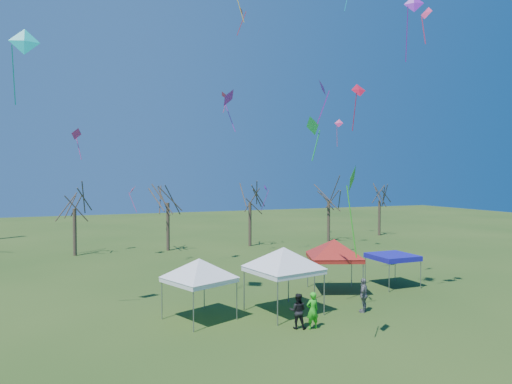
{
  "coord_description": "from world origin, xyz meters",
  "views": [
    {
      "loc": [
        -10.9,
        -19.62,
        7.21
      ],
      "look_at": [
        -1.78,
        3.0,
        6.36
      ],
      "focal_mm": 32.0,
      "sensor_mm": 36.0,
      "label": 1
    }
  ],
  "objects_px": {
    "tree_1": "(74,192)",
    "person_green": "(312,310)",
    "tent_red": "(334,243)",
    "tent_white_mid": "(284,252)",
    "tree_2": "(168,186)",
    "tent_white_west": "(199,263)",
    "tree_4": "(329,187)",
    "tree_5": "(380,188)",
    "person_dark": "(298,311)",
    "tent_blue": "(392,257)",
    "person_grey": "(364,295)",
    "tree_3": "(250,187)"
  },
  "relations": [
    {
      "from": "tree_1",
      "to": "person_green",
      "type": "xyz_separation_m",
      "value": [
        10.3,
        -25.51,
        -4.92
      ]
    },
    {
      "from": "tent_red",
      "to": "tent_white_mid",
      "type": "bearing_deg",
      "value": -150.94
    },
    {
      "from": "tree_2",
      "to": "tent_white_west",
      "type": "relative_size",
      "value": 2.18
    },
    {
      "from": "tent_white_mid",
      "to": "person_green",
      "type": "height_order",
      "value": "tent_white_mid"
    },
    {
      "from": "tree_4",
      "to": "tree_5",
      "type": "xyz_separation_m",
      "value": [
        8.37,
        2.06,
        -0.33
      ]
    },
    {
      "from": "tree_4",
      "to": "person_dark",
      "type": "relative_size",
      "value": 4.72
    },
    {
      "from": "tent_blue",
      "to": "person_green",
      "type": "relative_size",
      "value": 1.52
    },
    {
      "from": "tree_2",
      "to": "person_grey",
      "type": "height_order",
      "value": "tree_2"
    },
    {
      "from": "tree_5",
      "to": "person_dark",
      "type": "height_order",
      "value": "tree_5"
    },
    {
      "from": "tree_4",
      "to": "person_grey",
      "type": "xyz_separation_m",
      "value": [
        -12.0,
        -23.54,
        -5.15
      ]
    },
    {
      "from": "tree_2",
      "to": "person_green",
      "type": "distance_m",
      "value": 25.88
    },
    {
      "from": "tree_2",
      "to": "person_grey",
      "type": "distance_m",
      "value": 25.17
    },
    {
      "from": "person_dark",
      "to": "person_green",
      "type": "xyz_separation_m",
      "value": [
        0.62,
        -0.3,
        0.04
      ]
    },
    {
      "from": "tree_1",
      "to": "tree_3",
      "type": "relative_size",
      "value": 0.95
    },
    {
      "from": "person_green",
      "to": "tree_3",
      "type": "bearing_deg",
      "value": -108.1
    },
    {
      "from": "tree_1",
      "to": "tree_5",
      "type": "distance_m",
      "value": 34.52
    },
    {
      "from": "tree_1",
      "to": "tree_2",
      "type": "height_order",
      "value": "tree_2"
    },
    {
      "from": "tree_5",
      "to": "tent_blue",
      "type": "xyz_separation_m",
      "value": [
        -15.23,
        -21.51,
        -3.81
      ]
    },
    {
      "from": "tree_2",
      "to": "tree_4",
      "type": "relative_size",
      "value": 1.04
    },
    {
      "from": "tree_2",
      "to": "tree_3",
      "type": "xyz_separation_m",
      "value": [
        8.4,
        -0.33,
        -0.21
      ]
    },
    {
      "from": "person_dark",
      "to": "person_green",
      "type": "bearing_deg",
      "value": -175.59
    },
    {
      "from": "tree_2",
      "to": "person_green",
      "type": "relative_size",
      "value": 4.68
    },
    {
      "from": "tree_1",
      "to": "tent_white_west",
      "type": "distance_m",
      "value": 23.05
    },
    {
      "from": "tree_4",
      "to": "tent_red",
      "type": "distance_m",
      "value": 22.69
    },
    {
      "from": "tree_1",
      "to": "tree_4",
      "type": "bearing_deg",
      "value": -1.42
    },
    {
      "from": "tree_5",
      "to": "person_green",
      "type": "bearing_deg",
      "value": -131.93
    },
    {
      "from": "tent_white_west",
      "to": "person_dark",
      "type": "xyz_separation_m",
      "value": [
        3.98,
        -3.06,
        -2.04
      ]
    },
    {
      "from": "tree_1",
      "to": "tent_white_west",
      "type": "relative_size",
      "value": 2.01
    },
    {
      "from": "tree_5",
      "to": "person_grey",
      "type": "height_order",
      "value": "tree_5"
    },
    {
      "from": "person_green",
      "to": "tent_blue",
      "type": "bearing_deg",
      "value": -152.32
    },
    {
      "from": "person_dark",
      "to": "tree_4",
      "type": "bearing_deg",
      "value": -93.42
    },
    {
      "from": "tree_1",
      "to": "tent_white_west",
      "type": "height_order",
      "value": "tree_1"
    },
    {
      "from": "tree_3",
      "to": "person_green",
      "type": "xyz_separation_m",
      "value": [
        -6.5,
        -24.91,
        -5.2
      ]
    },
    {
      "from": "tree_3",
      "to": "tent_blue",
      "type": "relative_size",
      "value": 2.97
    },
    {
      "from": "tree_2",
      "to": "tree_5",
      "type": "bearing_deg",
      "value": 3.7
    },
    {
      "from": "tree_5",
      "to": "tent_white_west",
      "type": "xyz_separation_m",
      "value": [
        -28.78,
        -23.56,
        -2.85
      ]
    },
    {
      "from": "person_grey",
      "to": "tree_1",
      "type": "bearing_deg",
      "value": -101.09
    },
    {
      "from": "tent_blue",
      "to": "tent_red",
      "type": "bearing_deg",
      "value": -179.98
    },
    {
      "from": "person_dark",
      "to": "person_grey",
      "type": "bearing_deg",
      "value": -136.64
    },
    {
      "from": "tree_3",
      "to": "tree_4",
      "type": "distance_m",
      "value": 9.32
    },
    {
      "from": "tree_3",
      "to": "person_green",
      "type": "height_order",
      "value": "tree_3"
    },
    {
      "from": "tree_3",
      "to": "tent_white_west",
      "type": "distance_m",
      "value": 24.44
    },
    {
      "from": "tree_3",
      "to": "person_green",
      "type": "relative_size",
      "value": 4.52
    },
    {
      "from": "tent_red",
      "to": "person_dark",
      "type": "distance_m",
      "value": 7.59
    },
    {
      "from": "tree_4",
      "to": "tent_white_mid",
      "type": "distance_m",
      "value": 27.4
    },
    {
      "from": "tent_white_west",
      "to": "tent_white_mid",
      "type": "height_order",
      "value": "tent_white_mid"
    },
    {
      "from": "tree_3",
      "to": "person_grey",
      "type": "distance_m",
      "value": 24.29
    },
    {
      "from": "tree_3",
      "to": "tree_4",
      "type": "height_order",
      "value": "tree_3"
    },
    {
      "from": "tent_blue",
      "to": "person_dark",
      "type": "bearing_deg",
      "value": -151.89
    },
    {
      "from": "person_dark",
      "to": "person_green",
      "type": "height_order",
      "value": "person_green"
    }
  ]
}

